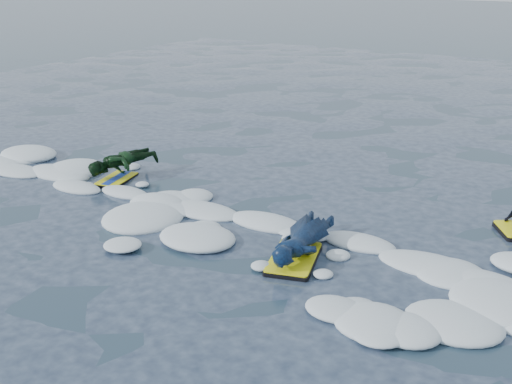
% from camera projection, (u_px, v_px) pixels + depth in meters
% --- Properties ---
extents(ground, '(120.00, 120.00, 0.00)m').
position_uv_depth(ground, '(196.00, 264.00, 8.54)').
color(ground, '#1C3143').
rests_on(ground, ground).
extents(foam_band, '(12.00, 3.10, 0.30)m').
position_uv_depth(foam_band, '(238.00, 237.00, 9.38)').
color(foam_band, white).
rests_on(foam_band, ground).
extents(prone_woman_unit, '(0.87, 1.71, 0.43)m').
position_uv_depth(prone_woman_unit, '(302.00, 241.00, 8.70)').
color(prone_woman_unit, black).
rests_on(prone_woman_unit, ground).
extents(prone_child_unit, '(1.06, 1.43, 0.51)m').
position_uv_depth(prone_child_unit, '(123.00, 165.00, 11.76)').
color(prone_child_unit, black).
rests_on(prone_child_unit, ground).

